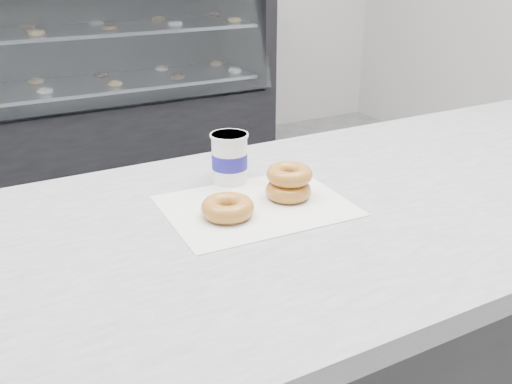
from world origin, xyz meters
The scene contains 7 objects.
ground centered at (0.00, 0.00, 0.00)m, with size 5.00×5.00×0.00m, color gray.
counter centered at (0.00, -0.60, 0.45)m, with size 3.06×0.76×0.90m.
display_case centered at (0.00, 2.12, 0.49)m, with size 2.40×0.74×1.25m.
wax_paper centered at (-0.21, -0.55, 0.90)m, with size 0.34×0.26×0.00m, color silver.
donut_single centered at (-0.27, -0.56, 0.92)m, with size 0.10×0.10×0.03m, color #C07834.
donut_stack centered at (-0.13, -0.54, 0.93)m, with size 0.10×0.10×0.06m.
coffee_cup centered at (-0.20, -0.41, 0.95)m, with size 0.10×0.10×0.10m.
Camera 1 is at (-0.68, -1.41, 1.35)m, focal length 40.00 mm.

